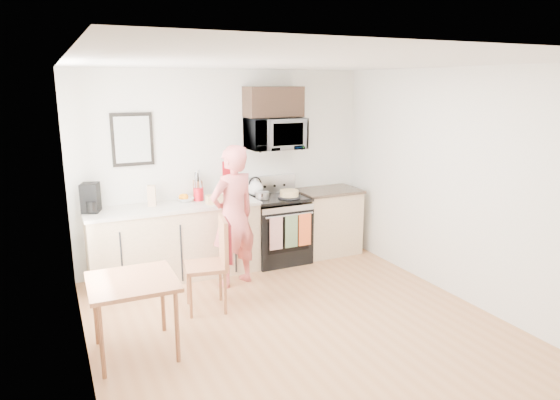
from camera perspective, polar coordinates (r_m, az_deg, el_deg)
name	(u,v)px	position (r m, az deg, el deg)	size (l,w,h in m)	color
floor	(305,331)	(5.17, 2.83, -14.76)	(4.60, 4.60, 0.00)	#A86D41
back_wall	(226,168)	(6.77, -6.22, 3.60)	(4.00, 0.04, 2.60)	white
front_wall	(509,298)	(2.98, 24.69, -10.18)	(4.00, 0.04, 2.60)	white
left_wall	(79,232)	(4.17, -22.03, -3.37)	(0.04, 4.60, 2.60)	white
right_wall	(465,187)	(5.89, 20.43, 1.40)	(0.04, 4.60, 2.60)	white
ceiling	(308,62)	(4.57, 3.21, 15.43)	(4.00, 4.60, 0.04)	silver
window	(74,182)	(4.90, -22.46, 1.95)	(0.06, 1.40, 1.50)	white
cabinet_left	(175,243)	(6.48, -11.88, -4.80)	(2.10, 0.60, 0.90)	tan
countertop_left	(173,207)	(6.35, -12.08, -0.76)	(2.14, 0.64, 0.04)	beige
cabinet_right	(327,222)	(7.28, 5.44, -2.56)	(0.84, 0.60, 0.90)	tan
countertop_right	(328,191)	(7.17, 5.52, 1.06)	(0.88, 0.64, 0.04)	black
range	(278,230)	(6.90, -0.20, -3.50)	(0.76, 0.70, 1.16)	black
microwave	(275,134)	(6.74, -0.59, 7.58)	(0.76, 0.51, 0.42)	#A8A8AC
upper_cabinet	(273,102)	(6.75, -0.76, 11.16)	(0.76, 0.35, 0.40)	black
wall_art	(132,139)	(6.40, -16.52, 6.65)	(0.50, 0.04, 0.65)	black
wall_trivet	(230,168)	(6.77, -5.78, 3.62)	(0.20, 0.02, 0.20)	#A20D17
person	(233,216)	(6.01, -5.37, -1.88)	(0.63, 0.41, 1.72)	#C64136
dining_table	(133,288)	(4.72, -16.50, -9.65)	(0.76, 0.76, 0.71)	brown
chair	(218,251)	(5.44, -7.07, -5.80)	(0.54, 0.50, 1.02)	brown
knife_block	(198,190)	(6.62, -9.37, 1.16)	(0.11, 0.15, 0.24)	brown
utensil_crock	(198,188)	(6.51, -9.32, 1.32)	(0.13, 0.13, 0.40)	#A20D17
fruit_bowl	(186,199)	(6.51, -10.74, 0.17)	(0.23, 0.23, 0.10)	white
milk_carton	(152,196)	(6.35, -14.46, 0.47)	(0.10, 0.10, 0.26)	tan
coffee_maker	(91,199)	(6.26, -20.82, 0.15)	(0.25, 0.31, 0.34)	black
bread_bag	(218,199)	(6.35, -7.11, 0.12)	(0.29, 0.14, 0.11)	tan
cake	(289,194)	(6.68, 1.06, 0.68)	(0.30, 0.30, 0.10)	black
kettle	(255,188)	(6.77, -2.86, 1.42)	(0.21, 0.21, 0.27)	white
pot	(262,195)	(6.60, -2.02, 0.52)	(0.19, 0.30, 0.09)	#A8A8AC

